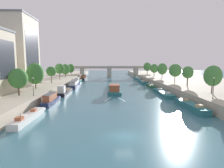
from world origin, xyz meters
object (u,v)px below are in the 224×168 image
tree_right_nearest (154,68)px  bridge_far (109,70)px  moored_boat_right_second (163,93)px  tree_left_midway (35,74)px  moored_boat_left_midway (84,78)px  moored_boat_right_midway (143,82)px  tree_left_by_lamp (18,78)px  moored_boat_right_near (138,79)px  tree_right_second (213,76)px  moored_boat_right_far (190,106)px  tree_left_end_of_row (60,69)px  tree_right_far (162,69)px  moored_boat_left_second (74,84)px  moored_boat_left_far (64,91)px  tree_left_past_mid (51,71)px  tree_right_midway (175,70)px  tree_right_past_mid (147,67)px  tree_right_distant (188,72)px  moored_boat_right_upstream (150,86)px  lamppost_left_bank (33,86)px  lamppost_right_bank (214,87)px  tree_left_far (65,69)px  tree_left_third (71,68)px  moored_boat_left_lone (29,117)px  moored_boat_left_near (78,81)px  moored_boat_left_gap_after (51,99)px  barge_midriver (114,88)px

tree_right_nearest → bridge_far: (-23.35, 24.51, -1.98)m
moored_boat_right_second → tree_left_midway: bearing=-176.1°
moored_boat_left_midway → moored_boat_right_second: size_ratio=0.88×
moored_boat_right_midway → tree_left_by_lamp: bearing=-129.4°
moored_boat_right_near → tree_right_second: bearing=-83.3°
moored_boat_right_far → tree_left_end_of_row: (-37.84, 42.18, 6.46)m
tree_right_far → moored_boat_right_far: bearing=-99.9°
moored_boat_left_second → tree_right_nearest: bearing=30.3°
moored_boat_left_far → tree_left_past_mid: bearing=123.4°
moored_boat_left_midway → tree_right_midway: tree_right_midway is taller
tree_right_nearest → tree_right_past_mid: 13.84m
moored_boat_right_second → tree_right_distant: size_ratio=2.58×
moored_boat_right_near → tree_right_past_mid: bearing=40.4°
moored_boat_right_upstream → tree_left_midway: tree_left_midway is taller
moored_boat_left_second → lamppost_left_bank: bearing=-96.5°
tree_right_nearest → lamppost_right_bank: size_ratio=1.48×
tree_left_midway → tree_left_far: size_ratio=1.10×
moored_boat_left_far → tree_left_third: bearing=98.1°
moored_boat_right_far → moored_boat_right_second: 17.72m
moored_boat_left_lone → moored_boat_left_far: (0.45, 25.83, 0.36)m
bridge_far → moored_boat_left_far: bearing=-103.5°
tree_left_far → tree_right_second: 66.91m
moored_boat_left_near → bridge_far: bridge_far is taller
moored_boat_left_gap_after → tree_left_third: 63.40m
moored_boat_left_second → tree_right_far: size_ratio=2.39×
moored_boat_left_second → tree_right_nearest: 44.91m
tree_left_past_mid → moored_boat_left_near: bearing=73.6°
moored_boat_left_lone → moored_boat_right_midway: moored_boat_right_midway is taller
tree_right_far → tree_left_third: bearing=153.6°
moored_boat_right_second → tree_right_distant: tree_right_distant is taller
moored_boat_right_near → tree_left_third: bearing=177.3°
barge_midriver → moored_boat_left_gap_after: 25.35m
tree_right_distant → tree_right_nearest: bearing=90.2°
moored_boat_left_second → bridge_far: bridge_far is taller
moored_boat_left_lone → lamppost_right_bank: size_ratio=2.57×
moored_boat_left_far → tree_left_past_mid: size_ratio=2.23×
tree_left_past_mid → tree_right_past_mid: tree_right_past_mid is taller
barge_midriver → tree_right_second: tree_right_second is taller
moored_boat_left_second → lamppost_right_bank: 51.24m
tree_left_by_lamp → tree_left_past_mid: size_ratio=1.03×
tree_left_far → tree_left_third: 14.36m
barge_midriver → tree_right_past_mid: size_ratio=3.29×
tree_left_far → moored_boat_left_near: bearing=-21.4°
moored_boat_right_far → tree_left_past_mid: (-37.87, 29.89, 5.93)m
tree_right_second → tree_right_distant: 14.13m
moored_boat_left_far → tree_left_far: tree_left_far is taller
lamppost_right_bank → moored_boat_left_gap_after: bearing=168.9°
moored_boat_left_near → moored_boat_right_near: moored_boat_left_near is taller
moored_boat_right_second → bridge_far: bearing=103.0°
moored_boat_right_upstream → tree_right_nearest: tree_right_nearest is taller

